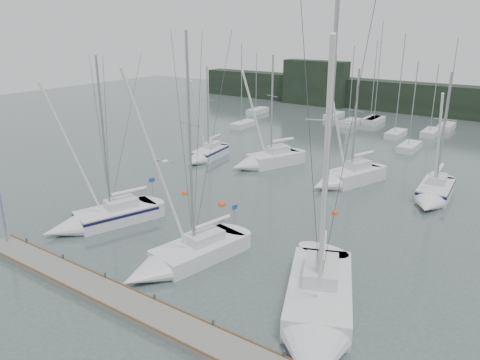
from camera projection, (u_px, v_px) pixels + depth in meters
The scene contains 17 objects.
ground at pixel (178, 265), 29.56m from camera, with size 160.00×160.00×0.00m, color #445350.
dock at pixel (116, 299), 25.61m from camera, with size 24.00×2.00×0.40m, color slate.
far_treeline at pixel (430, 99), 77.01m from camera, with size 90.00×4.00×5.00m, color black.
far_building_left at pixel (315, 83), 85.78m from camera, with size 12.00×3.00×8.00m, color black.
mast_forest at pixel (464, 139), 59.43m from camera, with size 54.71×27.52×14.85m.
sailboat_near_left at pixel (96, 220), 34.92m from camera, with size 5.27×8.84×13.36m.
sailboat_near_center at pixel (175, 261), 29.06m from camera, with size 4.46×9.17×15.17m.
sailboat_near_right at pixel (317, 318), 23.19m from camera, with size 7.31×11.40×17.32m.
sailboat_mid_a at pixel (205, 155), 51.92m from camera, with size 3.19×7.32×10.85m.
sailboat_mid_b at pixel (262, 161), 49.43m from camera, with size 5.61×8.34×12.35m.
sailboat_mid_c at pixel (343, 179), 43.88m from camera, with size 5.22×8.34×11.51m.
sailboat_mid_d at pixel (433, 195), 39.89m from camera, with size 3.03×7.90×11.60m.
buoy_a at pixel (222, 205), 39.32m from camera, with size 0.65×0.65×0.65m, color #F94716.
buoy_b at pixel (335, 213), 37.55m from camera, with size 0.52×0.52×0.52m, color #F94716.
buoy_c at pixel (185, 193), 41.91m from camera, with size 0.57×0.57×0.57m, color #F94716.
dock_banner at pixel (3, 211), 30.96m from camera, with size 0.59×0.15×3.89m.
seagull at pixel (165, 161), 28.47m from camera, with size 1.06×0.50×0.21m.
Camera 1 is at (18.22, -19.34, 14.57)m, focal length 35.00 mm.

